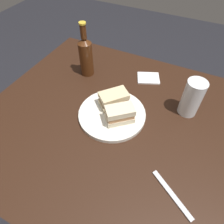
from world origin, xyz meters
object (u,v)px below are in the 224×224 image
Objects in this scene: pint_glass at (191,100)px; plate at (112,114)px; cider_bottle at (86,55)px; napkin at (148,78)px; sandwich_half_right at (114,99)px; fork at (172,194)px; sandwich_half_left at (120,114)px.

plate is at bearing 30.06° from pint_glass.
cider_bottle is 0.34m from napkin.
sandwich_half_right is 0.77× the size of fork.
cider_bottle is (0.29, -0.23, 0.05)m from sandwich_half_left.
pint_glass reaches higher than plate.
cider_bottle is (0.25, -0.21, 0.10)m from plate.
napkin reaches higher than fork.
cider_bottle is at bearing -3.82° from fork.
sandwich_half_left is at bearing 141.45° from cider_bottle.
sandwich_half_right is (0.06, -0.07, -0.00)m from sandwich_half_left.
pint_glass is at bearing -141.88° from sandwich_half_left.
sandwich_half_right is at bearing 21.15° from pint_glass.
plate is at bearing 139.55° from cider_bottle.
napkin is (-0.31, -0.10, -0.10)m from cider_bottle.
cider_bottle is at bearing 17.53° from napkin.
plate is 0.34m from pint_glass.
pint_glass is at bearing 175.25° from cider_bottle.
plate is at bearing 107.52° from sandwich_half_right.
sandwich_half_left is 1.15× the size of napkin.
napkin is at bearing -162.47° from cider_bottle.
fork is (-0.04, 0.38, -0.07)m from pint_glass.
sandwich_half_left is 0.92× the size of sandwich_half_right.
napkin is at bearing -31.92° from pint_glass.
pint_glass is 0.27m from napkin.
cider_bottle is (0.53, -0.04, 0.04)m from pint_glass.
sandwich_half_right is 0.51× the size of cider_bottle.
sandwich_half_left reaches higher than napkin.
napkin is (-0.08, -0.26, -0.05)m from sandwich_half_right.
sandwich_half_left is (-0.05, 0.02, 0.04)m from plate.
pint_glass is 0.39m from fork.
fork is (-0.57, 0.43, -0.10)m from cider_bottle.
napkin is at bearing -101.07° from plate.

